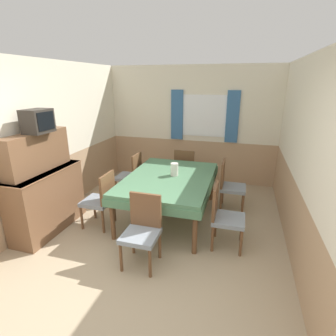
% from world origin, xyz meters
% --- Properties ---
extents(ground_plane, '(16.00, 16.00, 0.00)m').
position_xyz_m(ground_plane, '(0.00, 0.00, 0.00)').
color(ground_plane, tan).
extents(wall_back, '(4.22, 0.10, 2.60)m').
position_xyz_m(wall_back, '(0.02, 4.04, 1.31)').
color(wall_back, silver).
rests_on(wall_back, ground_plane).
extents(wall_left, '(0.05, 4.41, 2.60)m').
position_xyz_m(wall_left, '(-1.94, 2.01, 1.30)').
color(wall_left, silver).
rests_on(wall_left, ground_plane).
extents(wall_right, '(0.05, 4.41, 2.60)m').
position_xyz_m(wall_right, '(1.94, 2.01, 1.30)').
color(wall_right, silver).
rests_on(wall_right, ground_plane).
extents(dining_table, '(1.42, 1.97, 0.75)m').
position_xyz_m(dining_table, '(0.04, 2.08, 0.65)').
color(dining_table, '#4C7A56').
rests_on(dining_table, ground_plane).
extents(chair_head_window, '(0.44, 0.44, 0.91)m').
position_xyz_m(chair_head_window, '(0.04, 3.32, 0.49)').
color(chair_head_window, brown).
rests_on(chair_head_window, ground_plane).
extents(chair_head_near, '(0.44, 0.44, 0.91)m').
position_xyz_m(chair_head_near, '(0.04, 0.84, 0.49)').
color(chair_head_near, brown).
rests_on(chair_head_near, ground_plane).
extents(chair_right_far, '(0.44, 0.44, 0.91)m').
position_xyz_m(chair_right_far, '(1.01, 2.67, 0.49)').
color(chair_right_far, brown).
rests_on(chair_right_far, ground_plane).
extents(chair_left_near, '(0.44, 0.44, 0.91)m').
position_xyz_m(chair_left_near, '(-0.92, 1.49, 0.49)').
color(chair_left_near, brown).
rests_on(chair_left_near, ground_plane).
extents(chair_right_near, '(0.44, 0.44, 0.91)m').
position_xyz_m(chair_right_near, '(1.01, 1.49, 0.49)').
color(chair_right_near, brown).
rests_on(chair_right_near, ground_plane).
extents(chair_left_far, '(0.44, 0.44, 0.91)m').
position_xyz_m(chair_left_far, '(-0.92, 2.67, 0.49)').
color(chair_left_far, brown).
rests_on(chair_left_far, ground_plane).
extents(sideboard, '(0.46, 1.30, 1.56)m').
position_xyz_m(sideboard, '(-1.68, 1.18, 0.67)').
color(sideboard, brown).
rests_on(sideboard, ground_plane).
extents(tv, '(0.29, 0.39, 0.33)m').
position_xyz_m(tv, '(-1.63, 1.19, 1.72)').
color(tv, '#2D2823').
rests_on(tv, sideboard).
extents(vase, '(0.13, 0.13, 0.21)m').
position_xyz_m(vase, '(0.11, 2.17, 0.85)').
color(vase, silver).
rests_on(vase, dining_table).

